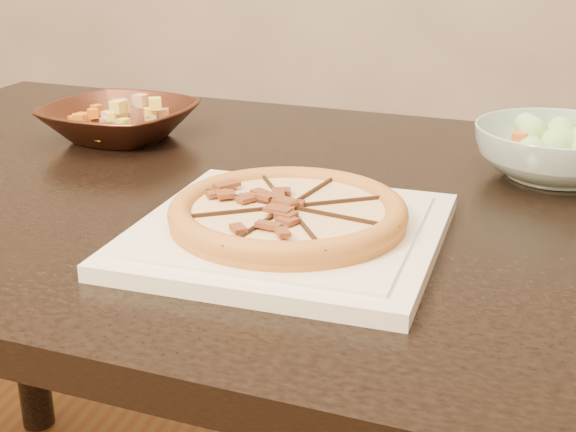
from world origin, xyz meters
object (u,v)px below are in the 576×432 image
Objects in this scene: plate at (288,233)px; pizza at (288,213)px; bronze_bowl at (120,122)px; salad_bowl at (557,152)px; dining_table at (238,253)px.

plate is 0.02m from pizza.
bronze_bowl is at bearing 137.78° from plate.
bronze_bowl is (-0.37, 0.33, 0.02)m from plate.
salad_bowl is (0.29, 0.32, 0.02)m from plate.
dining_table is 0.45m from salad_bowl.
bronze_bowl reaches higher than plate.
pizza is 0.43m from salad_bowl.
plate is 1.50× the size of bronze_bowl.
dining_table is at bearing 124.58° from plate.
salad_bowl is at bearing 19.20° from dining_table.
bronze_bowl is (-0.25, 0.16, 0.13)m from dining_table.
bronze_bowl reaches higher than pizza.
salad_bowl reaches higher than pizza.
pizza reaches higher than dining_table.
bronze_bowl is at bearing 147.34° from dining_table.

